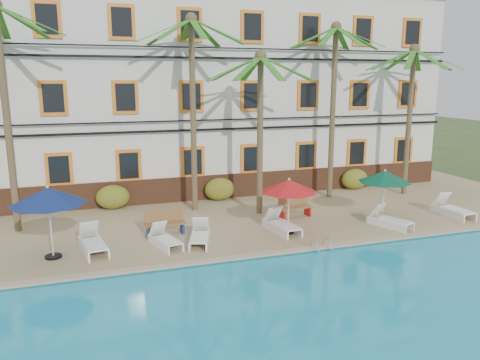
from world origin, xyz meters
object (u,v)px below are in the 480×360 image
object	(u,v)px
palm_b	(193,87)
pool_ladder	(321,249)
umbrella_blue	(48,196)
bench_right	(294,206)
palm_a	(3,87)
lounger_b	(165,239)
palm_d	(334,87)
umbrella_red	(289,186)
lounger_f	(452,209)
palm_e	(411,98)
bench_left	(165,222)
umbrella_green	(385,177)
palm_c	(260,109)
lounger_d	(281,224)
lounger_e	(389,220)
lounger_c	(200,236)
lounger_a	(93,243)

from	to	relation	value
palm_b	pool_ladder	size ratio (longest dim) A/B	11.43
umbrella_blue	bench_right	xyz separation A→B (m)	(9.54, 1.77, -1.62)
palm_a	umbrella_blue	distance (m)	5.07
lounger_b	palm_d	bearing A→B (deg)	26.73
umbrella_red	lounger_f	distance (m)	7.82
palm_e	bench_left	xyz separation A→B (m)	(-12.78, -2.61, -4.38)
umbrella_blue	umbrella_green	distance (m)	12.88
palm_c	lounger_b	bearing A→B (deg)	-148.47
lounger_d	lounger_e	xyz separation A→B (m)	(4.36, -0.77, -0.02)
palm_b	lounger_d	world-z (taller)	palm_b
umbrella_red	bench_right	world-z (taller)	umbrella_red
palm_a	umbrella_green	bearing A→B (deg)	-12.62
palm_e	lounger_c	distance (m)	13.23
lounger_f	lounger_a	bearing A→B (deg)	178.43
palm_c	palm_e	xyz separation A→B (m)	(8.36, 1.04, 0.29)
umbrella_blue	umbrella_red	world-z (taller)	umbrella_blue
lounger_b	lounger_e	size ratio (longest dim) A/B	0.95
umbrella_red	lounger_b	size ratio (longest dim) A/B	1.21
palm_c	umbrella_blue	distance (m)	9.13
pool_ladder	lounger_f	bearing A→B (deg)	14.29
umbrella_green	lounger_e	size ratio (longest dim) A/B	1.14
umbrella_blue	lounger_b	size ratio (longest dim) A/B	1.37
lounger_c	bench_left	distance (m)	1.72
umbrella_green	bench_right	world-z (taller)	umbrella_green
umbrella_blue	bench_right	bearing A→B (deg)	10.53
pool_ladder	palm_a	bearing A→B (deg)	151.79
palm_b	lounger_a	size ratio (longest dim) A/B	4.11
lounger_a	bench_left	xyz separation A→B (m)	(2.64, 1.02, 0.17)
umbrella_blue	bench_right	distance (m)	9.83
palm_e	lounger_e	bearing A→B (deg)	-132.49
lounger_f	palm_a	bearing A→B (deg)	168.24
umbrella_blue	palm_d	bearing A→B (deg)	19.45
lounger_d	lounger_e	distance (m)	4.43
bench_right	umbrella_red	bearing A→B (deg)	-120.72
lounger_d	lounger_a	bearing A→B (deg)	179.55
lounger_b	lounger_d	bearing A→B (deg)	2.58
lounger_c	lounger_f	world-z (taller)	lounger_f
palm_e	umbrella_blue	size ratio (longest dim) A/B	3.05
palm_c	palm_e	bearing A→B (deg)	7.10
umbrella_green	lounger_c	world-z (taller)	umbrella_green
lounger_e	lounger_f	xyz separation A→B (m)	(3.47, 0.42, 0.03)
lounger_e	pool_ladder	world-z (taller)	lounger_e
bench_left	lounger_d	bearing A→B (deg)	-13.88
lounger_b	lounger_e	world-z (taller)	lounger_e
umbrella_red	lounger_e	world-z (taller)	umbrella_red
lounger_b	lounger_c	distance (m)	1.25
palm_d	bench_left	world-z (taller)	palm_d
lounger_b	bench_right	world-z (taller)	bench_right
palm_b	umbrella_blue	size ratio (longest dim) A/B	3.47
palm_c	lounger_b	distance (m)	6.94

